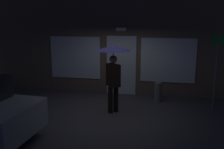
# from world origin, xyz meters

# --- Properties ---
(ground_plane) EXTENTS (18.00, 18.00, 0.00)m
(ground_plane) POSITION_xyz_m (0.00, 0.00, 0.00)
(ground_plane) COLOR #423F44
(building_facade) EXTENTS (10.19, 0.48, 4.00)m
(building_facade) POSITION_xyz_m (-0.00, 2.35, 1.98)
(building_facade) COLOR brown
(building_facade) RESTS_ON ground
(person_with_umbrella) EXTENTS (1.06, 1.06, 2.07)m
(person_with_umbrella) POSITION_xyz_m (0.07, 0.20, 1.56)
(person_with_umbrella) COLOR black
(person_with_umbrella) RESTS_ON ground
(street_sign_post) EXTENTS (0.40, 0.07, 2.46)m
(street_sign_post) POSITION_xyz_m (3.16, 1.10, 1.39)
(street_sign_post) COLOR #595B60
(street_sign_post) RESTS_ON ground
(sidewalk_bollard) EXTENTS (0.25, 0.25, 0.68)m
(sidewalk_bollard) POSITION_xyz_m (1.40, 1.51, 0.34)
(sidewalk_bollard) COLOR slate
(sidewalk_bollard) RESTS_ON ground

